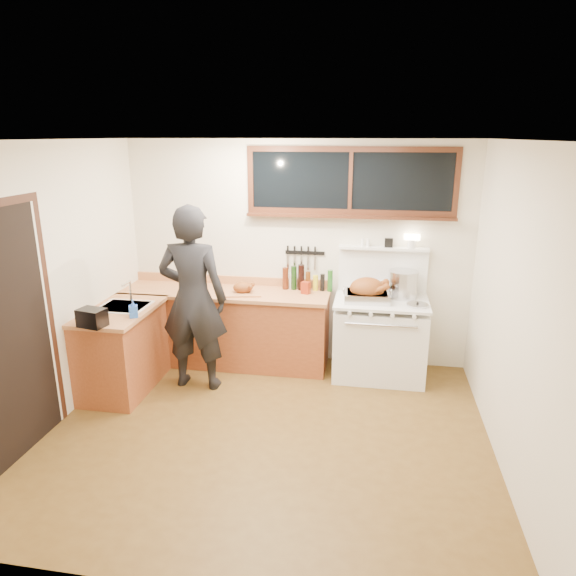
% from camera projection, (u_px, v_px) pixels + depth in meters
% --- Properties ---
extents(ground_plane, '(4.00, 3.50, 0.02)m').
position_uv_depth(ground_plane, '(267.00, 434.00, 4.73)').
color(ground_plane, '#553A16').
extents(room_shell, '(4.10, 3.60, 2.65)m').
position_uv_depth(room_shell, '(265.00, 259.00, 4.25)').
color(room_shell, beige).
rests_on(room_shell, ground).
extents(counter_back, '(2.44, 0.64, 1.00)m').
position_uv_depth(counter_back, '(226.00, 326.00, 6.09)').
color(counter_back, brown).
rests_on(counter_back, ground).
extents(counter_left, '(0.64, 1.09, 0.90)m').
position_uv_depth(counter_left, '(123.00, 349.00, 5.46)').
color(counter_left, brown).
rests_on(counter_left, ground).
extents(sink_unit, '(0.50, 0.45, 0.37)m').
position_uv_depth(sink_unit, '(124.00, 312.00, 5.41)').
color(sink_unit, white).
rests_on(sink_unit, counter_left).
extents(vintage_stove, '(1.02, 0.74, 1.58)m').
position_uv_depth(vintage_stove, '(380.00, 336.00, 5.76)').
color(vintage_stove, white).
rests_on(vintage_stove, ground).
extents(back_window, '(2.32, 0.13, 0.77)m').
position_uv_depth(back_window, '(350.00, 189.00, 5.66)').
color(back_window, black).
rests_on(back_window, room_shell).
extents(left_doorway, '(0.02, 1.04, 2.17)m').
position_uv_depth(left_doorway, '(15.00, 332.00, 4.21)').
color(left_doorway, black).
rests_on(left_doorway, ground).
extents(knife_strip, '(0.46, 0.03, 0.28)m').
position_uv_depth(knife_strip, '(303.00, 254.00, 5.97)').
color(knife_strip, black).
rests_on(knife_strip, room_shell).
extents(man, '(0.72, 0.48, 1.98)m').
position_uv_depth(man, '(193.00, 299.00, 5.37)').
color(man, black).
rests_on(man, ground).
extents(soap_bottle, '(0.11, 0.11, 0.18)m').
position_uv_depth(soap_bottle, '(133.00, 309.00, 5.07)').
color(soap_bottle, blue).
rests_on(soap_bottle, counter_left).
extents(toaster, '(0.28, 0.22, 0.17)m').
position_uv_depth(toaster, '(92.00, 318.00, 4.83)').
color(toaster, black).
rests_on(toaster, counter_left).
extents(cutting_board, '(0.47, 0.39, 0.14)m').
position_uv_depth(cutting_board, '(243.00, 289.00, 5.83)').
color(cutting_board, '#BD7B4B').
rests_on(cutting_board, counter_back).
extents(roast_turkey, '(0.53, 0.39, 0.26)m').
position_uv_depth(roast_turkey, '(368.00, 292.00, 5.57)').
color(roast_turkey, silver).
rests_on(roast_turkey, vintage_stove).
extents(stockpot, '(0.39, 0.39, 0.30)m').
position_uv_depth(stockpot, '(403.00, 284.00, 5.68)').
color(stockpot, silver).
rests_on(stockpot, vintage_stove).
extents(saucepan, '(0.22, 0.31, 0.13)m').
position_uv_depth(saucepan, '(381.00, 286.00, 5.90)').
color(saucepan, silver).
rests_on(saucepan, vintage_stove).
extents(pot_lid, '(0.30, 0.30, 0.04)m').
position_uv_depth(pot_lid, '(417.00, 305.00, 5.42)').
color(pot_lid, silver).
rests_on(pot_lid, vintage_stove).
extents(coffee_tin, '(0.11, 0.10, 0.14)m').
position_uv_depth(coffee_tin, '(306.00, 288.00, 5.83)').
color(coffee_tin, maroon).
rests_on(coffee_tin, counter_back).
extents(pitcher, '(0.11, 0.11, 0.19)m').
position_uv_depth(pitcher, '(293.00, 281.00, 6.03)').
color(pitcher, white).
rests_on(pitcher, counter_back).
extents(bottle_cluster, '(0.59, 0.07, 0.30)m').
position_uv_depth(bottle_cluster, '(305.00, 279.00, 5.95)').
color(bottle_cluster, black).
rests_on(bottle_cluster, counter_back).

